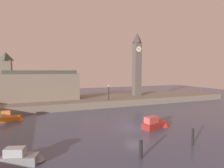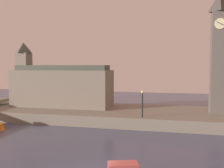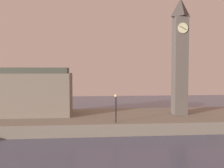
% 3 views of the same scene
% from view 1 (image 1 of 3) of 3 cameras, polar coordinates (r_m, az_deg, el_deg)
% --- Properties ---
extents(ground_plane, '(120.00, 120.00, 0.00)m').
position_cam_1_polar(ground_plane, '(26.53, 6.99, -13.58)').
color(ground_plane, '#474C66').
extents(far_embankment, '(70.00, 12.00, 1.50)m').
position_cam_1_polar(far_embankment, '(44.54, -5.18, -5.27)').
color(far_embankment, slate).
rests_on(far_embankment, ground).
extents(clock_tower, '(2.04, 2.10, 16.38)m').
position_cam_1_polar(clock_tower, '(48.19, 7.87, 6.38)').
color(clock_tower, '#5B544C').
rests_on(clock_tower, far_embankment).
extents(parliament_hall, '(16.02, 5.66, 10.45)m').
position_cam_1_polar(parliament_hall, '(43.60, -21.85, -0.36)').
color(parliament_hall, slate).
rests_on(parliament_hall, far_embankment).
extents(streetlamp, '(0.36, 0.36, 3.42)m').
position_cam_1_polar(streetlamp, '(39.93, -1.03, -2.12)').
color(streetlamp, black).
rests_on(streetlamp, far_embankment).
extents(mooring_post_left, '(0.31, 0.31, 1.65)m').
position_cam_1_polar(mooring_post_left, '(17.97, 9.10, -19.73)').
color(mooring_post_left, black).
rests_on(mooring_post_left, ground).
extents(mooring_post_right, '(0.25, 0.25, 1.78)m').
position_cam_1_polar(mooring_post_right, '(22.43, 24.13, -14.90)').
color(mooring_post_right, black).
rests_on(mooring_post_right, ground).
extents(boat_patrol_orange, '(3.88, 1.41, 1.69)m').
position_cam_1_polar(boat_patrol_orange, '(33.77, -29.42, -9.22)').
color(boat_patrol_orange, orange).
rests_on(boat_patrol_orange, ground).
extents(boat_dinghy_red, '(4.68, 2.54, 1.69)m').
position_cam_1_polar(boat_dinghy_red, '(26.94, 13.63, -12.06)').
color(boat_dinghy_red, maroon).
rests_on(boat_dinghy_red, ground).
extents(boat_cruiser_grey, '(3.79, 2.07, 1.53)m').
position_cam_1_polar(boat_cruiser_grey, '(18.67, -26.41, -20.04)').
color(boat_cruiser_grey, gray).
rests_on(boat_cruiser_grey, ground).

